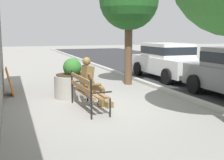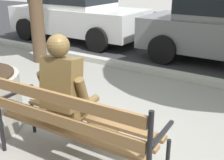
{
  "view_description": "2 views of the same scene",
  "coord_description": "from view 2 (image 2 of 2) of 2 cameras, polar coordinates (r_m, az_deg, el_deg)",
  "views": [
    {
      "loc": [
        7.08,
        -2.1,
        1.98
      ],
      "look_at": [
        -0.04,
        0.45,
        0.75
      ],
      "focal_mm": 45.87,
      "sensor_mm": 36.0,
      "label": 1
    },
    {
      "loc": [
        1.64,
        -2.1,
        1.89
      ],
      "look_at": [
        -0.04,
        0.45,
        0.75
      ],
      "focal_mm": 45.75,
      "sensor_mm": 36.0,
      "label": 2
    }
  ],
  "objects": [
    {
      "name": "bronze_statue_seated",
      "position": [
        3.03,
        -8.07,
        -3.54
      ],
      "size": [
        0.6,
        0.83,
        1.37
      ],
      "color": "brown",
      "rests_on": "ground"
    },
    {
      "name": "park_bench",
      "position": [
        2.83,
        -7.92,
        -8.17
      ],
      "size": [
        1.82,
        0.62,
        0.95
      ],
      "color": "olive",
      "rests_on": "ground"
    },
    {
      "name": "ground_plane",
      "position": [
        3.27,
        -3.85,
        -14.93
      ],
      "size": [
        80.0,
        80.0,
        0.0
      ],
      "primitive_type": "plane",
      "color": "gray"
    },
    {
      "name": "curb_stone",
      "position": [
        5.57,
        14.38,
        0.64
      ],
      "size": [
        60.0,
        0.2,
        0.12
      ],
      "primitive_type": "cube",
      "color": "#B2AFA8",
      "rests_on": "ground"
    },
    {
      "name": "parked_car_white",
      "position": [
        8.72,
        -7.2,
        13.42
      ],
      "size": [
        4.11,
        1.94,
        1.56
      ],
      "color": "silver",
      "rests_on": "ground"
    }
  ]
}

